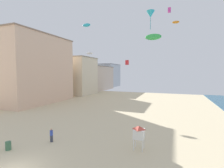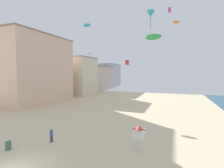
{
  "view_description": "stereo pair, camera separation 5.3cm",
  "coord_description": "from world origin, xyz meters",
  "px_view_note": "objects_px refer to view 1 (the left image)",
  "views": [
    {
      "loc": [
        12.21,
        -8.84,
        8.11
      ],
      "look_at": [
        3.79,
        13.2,
        6.55
      ],
      "focal_mm": 26.43,
      "sensor_mm": 36.0,
      "label": 1
    },
    {
      "loc": [
        12.25,
        -8.83,
        8.11
      ],
      "look_at": [
        3.79,
        13.2,
        6.55
      ],
      "focal_mm": 26.43,
      "sensor_mm": 36.0,
      "label": 2
    }
  ],
  "objects_px": {
    "kite_green_parafoil": "(153,37)",
    "kite_red_box": "(127,62)",
    "kite_cyan_parafoil": "(87,25)",
    "kite_cyan_delta": "(151,14)",
    "beach_trash_bin": "(8,146)",
    "kite_magenta_box": "(169,10)",
    "kite_flyer": "(51,134)",
    "lifeguard_stand": "(139,132)",
    "kite_orange_parafoil": "(176,22)",
    "kite_white_parafoil": "(90,53)"
  },
  "relations": [
    {
      "from": "kite_green_parafoil",
      "to": "kite_red_box",
      "type": "bearing_deg",
      "value": 120.98
    },
    {
      "from": "kite_cyan_parafoil",
      "to": "kite_cyan_delta",
      "type": "distance_m",
      "value": 24.63
    },
    {
      "from": "beach_trash_bin",
      "to": "kite_red_box",
      "type": "xyz_separation_m",
      "value": [
        6.93,
        21.4,
        9.87
      ]
    },
    {
      "from": "kite_magenta_box",
      "to": "kite_red_box",
      "type": "xyz_separation_m",
      "value": [
        -7.93,
        -4.61,
        -11.17
      ]
    },
    {
      "from": "kite_flyer",
      "to": "lifeguard_stand",
      "type": "bearing_deg",
      "value": -96.94
    },
    {
      "from": "kite_magenta_box",
      "to": "kite_red_box",
      "type": "bearing_deg",
      "value": -149.81
    },
    {
      "from": "kite_cyan_parafoil",
      "to": "lifeguard_stand",
      "type": "bearing_deg",
      "value": -51.34
    },
    {
      "from": "kite_magenta_box",
      "to": "kite_orange_parafoil",
      "type": "relative_size",
      "value": 0.52
    },
    {
      "from": "kite_flyer",
      "to": "kite_cyan_delta",
      "type": "bearing_deg",
      "value": -49.11
    },
    {
      "from": "kite_red_box",
      "to": "beach_trash_bin",
      "type": "bearing_deg",
      "value": -107.95
    },
    {
      "from": "kite_flyer",
      "to": "kite_cyan_parafoil",
      "type": "distance_m",
      "value": 36.98
    },
    {
      "from": "beach_trash_bin",
      "to": "kite_green_parafoil",
      "type": "relative_size",
      "value": 0.43
    },
    {
      "from": "lifeguard_stand",
      "to": "kite_white_parafoil",
      "type": "bearing_deg",
      "value": 107.72
    },
    {
      "from": "kite_flyer",
      "to": "kite_red_box",
      "type": "bearing_deg",
      "value": -29.77
    },
    {
      "from": "kite_orange_parafoil",
      "to": "kite_green_parafoil",
      "type": "distance_m",
      "value": 26.88
    },
    {
      "from": "kite_cyan_parafoil",
      "to": "kite_green_parafoil",
      "type": "relative_size",
      "value": 1.21
    },
    {
      "from": "kite_red_box",
      "to": "kite_green_parafoil",
      "type": "bearing_deg",
      "value": -59.02
    },
    {
      "from": "kite_green_parafoil",
      "to": "kite_flyer",
      "type": "bearing_deg",
      "value": -146.06
    },
    {
      "from": "kite_flyer",
      "to": "beach_trash_bin",
      "type": "height_order",
      "value": "kite_flyer"
    },
    {
      "from": "kite_magenta_box",
      "to": "kite_white_parafoil",
      "type": "xyz_separation_m",
      "value": [
        -18.71,
        -0.89,
        -8.35
      ]
    },
    {
      "from": "kite_flyer",
      "to": "beach_trash_bin",
      "type": "bearing_deg",
      "value": 121.5
    },
    {
      "from": "kite_magenta_box",
      "to": "kite_red_box",
      "type": "relative_size",
      "value": 0.98
    },
    {
      "from": "lifeguard_stand",
      "to": "kite_green_parafoil",
      "type": "distance_m",
      "value": 12.25
    },
    {
      "from": "kite_cyan_parafoil",
      "to": "kite_green_parafoil",
      "type": "bearing_deg",
      "value": -43.99
    },
    {
      "from": "kite_white_parafoil",
      "to": "beach_trash_bin",
      "type": "bearing_deg",
      "value": -81.29
    },
    {
      "from": "kite_cyan_delta",
      "to": "kite_magenta_box",
      "type": "bearing_deg",
      "value": 70.79
    },
    {
      "from": "kite_cyan_delta",
      "to": "kite_orange_parafoil",
      "type": "height_order",
      "value": "kite_orange_parafoil"
    },
    {
      "from": "kite_flyer",
      "to": "kite_white_parafoil",
      "type": "height_order",
      "value": "kite_white_parafoil"
    },
    {
      "from": "beach_trash_bin",
      "to": "kite_green_parafoil",
      "type": "height_order",
      "value": "kite_green_parafoil"
    },
    {
      "from": "kite_white_parafoil",
      "to": "kite_red_box",
      "type": "bearing_deg",
      "value": -19.06
    },
    {
      "from": "kite_magenta_box",
      "to": "kite_green_parafoil",
      "type": "distance_m",
      "value": 17.88
    },
    {
      "from": "kite_cyan_parafoil",
      "to": "kite_red_box",
      "type": "distance_m",
      "value": 21.69
    },
    {
      "from": "kite_red_box",
      "to": "kite_orange_parafoil",
      "type": "distance_m",
      "value": 20.41
    },
    {
      "from": "beach_trash_bin",
      "to": "kite_cyan_parafoil",
      "type": "bearing_deg",
      "value": 104.68
    },
    {
      "from": "kite_flyer",
      "to": "kite_red_box",
      "type": "relative_size",
      "value": 1.7
    },
    {
      "from": "lifeguard_stand",
      "to": "kite_green_parafoil",
      "type": "bearing_deg",
      "value": 61.01
    },
    {
      "from": "kite_magenta_box",
      "to": "kite_cyan_delta",
      "type": "distance_m",
      "value": 9.05
    },
    {
      "from": "kite_cyan_delta",
      "to": "kite_red_box",
      "type": "distance_m",
      "value": 10.13
    },
    {
      "from": "kite_magenta_box",
      "to": "kite_orange_parafoil",
      "type": "xyz_separation_m",
      "value": [
        1.31,
        9.69,
        0.09
      ]
    },
    {
      "from": "kite_flyer",
      "to": "kite_cyan_parafoil",
      "type": "height_order",
      "value": "kite_cyan_parafoil"
    },
    {
      "from": "lifeguard_stand",
      "to": "kite_cyan_delta",
      "type": "xyz_separation_m",
      "value": [
        -0.8,
        12.94,
        16.52
      ]
    },
    {
      "from": "kite_magenta_box",
      "to": "kite_red_box",
      "type": "height_order",
      "value": "kite_magenta_box"
    },
    {
      "from": "kite_green_parafoil",
      "to": "kite_cyan_parafoil",
      "type": "bearing_deg",
      "value": 136.01
    },
    {
      "from": "kite_cyan_delta",
      "to": "kite_flyer",
      "type": "bearing_deg",
      "value": -121.98
    },
    {
      "from": "kite_cyan_parafoil",
      "to": "kite_red_box",
      "type": "height_order",
      "value": "kite_cyan_parafoil"
    },
    {
      "from": "beach_trash_bin",
      "to": "kite_orange_parafoil",
      "type": "distance_m",
      "value": 44.52
    },
    {
      "from": "beach_trash_bin",
      "to": "kite_magenta_box",
      "type": "relative_size",
      "value": 0.95
    },
    {
      "from": "kite_flyer",
      "to": "kite_orange_parafoil",
      "type": "relative_size",
      "value": 0.91
    },
    {
      "from": "lifeguard_stand",
      "to": "kite_red_box",
      "type": "relative_size",
      "value": 2.65
    },
    {
      "from": "beach_trash_bin",
      "to": "kite_cyan_delta",
      "type": "height_order",
      "value": "kite_cyan_delta"
    }
  ]
}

